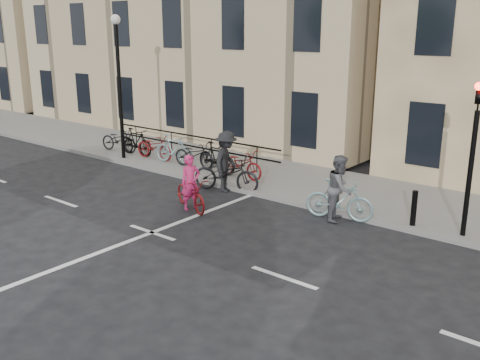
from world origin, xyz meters
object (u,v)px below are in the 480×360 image
Objects in this scene: cyclist_grey at (340,194)px; cyclist_dark at (226,168)px; traffic_light at (474,141)px; lamp_post at (118,69)px; cyclist_pink at (191,191)px.

cyclist_grey is 4.03m from cyclist_dark.
traffic_light is at bearing -94.18° from cyclist_grey.
cyclist_dark is (-4.03, 0.10, 0.04)m from cyclist_grey.
cyclist_pink is (5.99, -2.46, -2.95)m from lamp_post.
cyclist_pink is at bearing -22.33° from lamp_post.
cyclist_pink is at bearing 172.17° from cyclist_dark.
lamp_post is at bearing 66.61° from cyclist_dark.
traffic_light is at bearing -0.27° from lamp_post.
cyclist_pink is 0.98× the size of cyclist_grey.
cyclist_grey is (3.67, 1.86, 0.17)m from cyclist_pink.
cyclist_pink is 0.82× the size of cyclist_dark.
cyclist_pink is 2.00m from cyclist_dark.
lamp_post is 7.11m from cyclist_pink.
traffic_light is 2.05× the size of cyclist_grey.
lamp_post is 2.83× the size of cyclist_pink.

